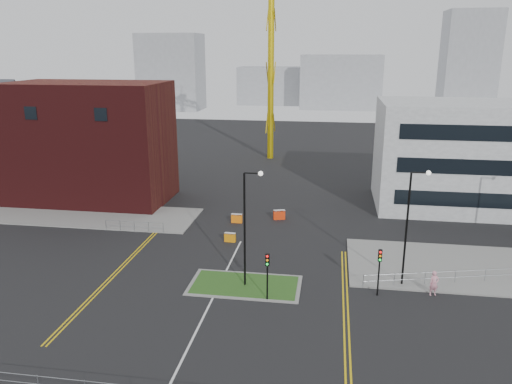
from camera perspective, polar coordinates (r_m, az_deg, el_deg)
ground at (r=32.89m, az=-7.39°, el=-16.54°), size 200.00×200.00×0.00m
pavement_left at (r=58.81m, az=-20.37°, el=-2.39°), size 28.00×8.00×0.12m
pavement_right at (r=46.27m, az=25.64°, el=-7.97°), size 24.00×10.00×0.12m
island_kerb at (r=39.24m, az=-1.27°, el=-10.61°), size 8.60×4.60×0.08m
grass_island at (r=39.23m, az=-1.27°, el=-10.58°), size 8.00×4.00×0.12m
brick_building at (r=63.73m, az=-20.74°, el=5.25°), size 24.20×10.07×14.24m
office_block at (r=62.24m, az=25.29°, el=3.72°), size 25.00×12.20×12.00m
streetlamp_island at (r=37.11m, az=-0.99°, el=-3.20°), size 1.46×0.36×9.18m
streetlamp_right_near at (r=38.98m, az=17.22°, el=-2.99°), size 1.46×0.36×9.18m
traffic_light_island at (r=36.07m, az=1.31°, el=-8.66°), size 0.28×0.33×3.65m
traffic_light_right at (r=37.84m, az=13.93°, el=-7.93°), size 0.28×0.33×3.65m
railing_left at (r=51.35m, az=-13.74°, el=-3.65°), size 6.05×0.05×1.10m
railing_right at (r=43.37m, az=24.75°, el=-8.41°), size 19.05×5.05×1.10m
centre_line at (r=34.52m, az=-6.45°, el=-14.79°), size 0.15×30.00×0.01m
yellow_left_a at (r=44.06m, az=-15.18°, el=-8.15°), size 0.12×24.00×0.01m
yellow_left_b at (r=43.94m, az=-14.82°, el=-8.19°), size 0.12×24.00×0.01m
yellow_right_a at (r=37.02m, az=9.97°, el=-12.67°), size 0.12×20.00×0.01m
yellow_right_b at (r=37.03m, az=10.44°, el=-12.69°), size 0.12×20.00×0.01m
skyline_a at (r=154.39m, az=-9.67°, el=13.35°), size 18.00×12.00×22.00m
skyline_b at (r=156.83m, az=9.66°, el=12.29°), size 24.00×12.00×16.00m
skyline_c at (r=155.97m, az=23.11°, el=13.46°), size 14.00×12.00×28.00m
skyline_d at (r=167.72m, az=3.30°, el=12.03°), size 30.00×12.00×12.00m
pedestrian at (r=39.72m, az=19.68°, el=-9.80°), size 0.78×0.60×1.92m
barrier_left at (r=52.56m, az=-2.22°, el=-2.98°), size 1.13×0.38×0.95m
barrier_mid at (r=53.59m, az=2.67°, el=-2.56°), size 1.30×0.76×1.04m
barrier_right at (r=47.51m, az=-2.99°, el=-5.15°), size 1.08×0.43×0.89m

